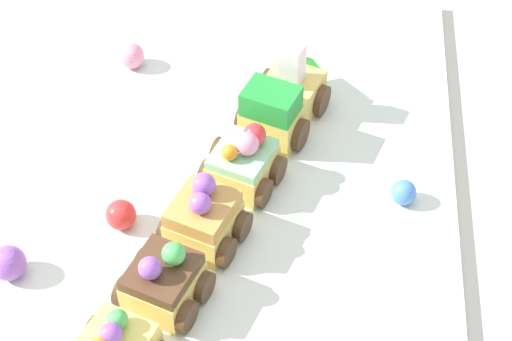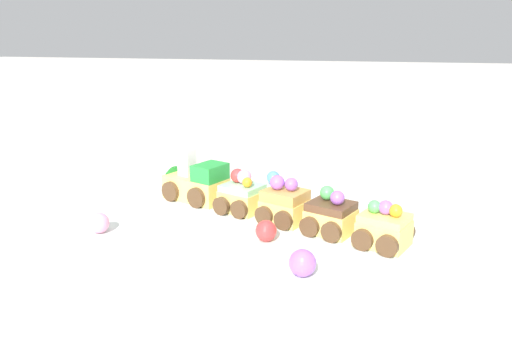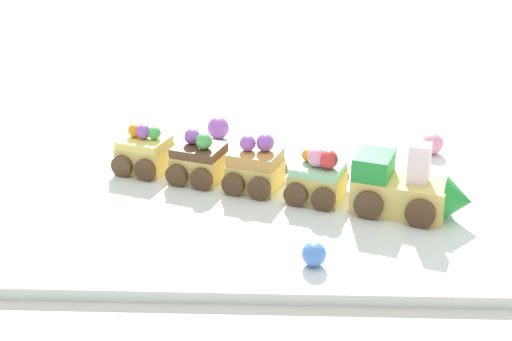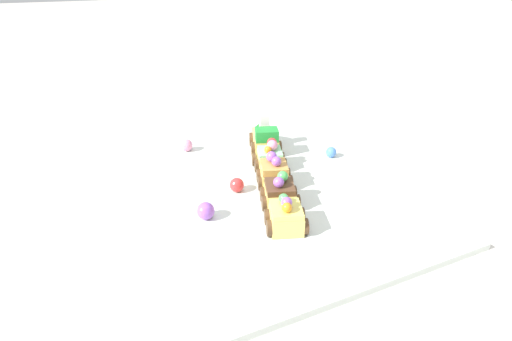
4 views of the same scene
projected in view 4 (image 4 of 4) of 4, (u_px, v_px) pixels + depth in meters
The scene contains 11 objects.
ground_plane at pixel (265, 182), 0.82m from camera, with size 10.00×10.00×0.00m, color beige.
display_board at pixel (265, 179), 0.81m from camera, with size 0.69×0.45×0.01m, color silver.
cake_train_locomotive at pixel (265, 138), 0.92m from camera, with size 0.13×0.09×0.08m.
cake_car_mint at pixel (270, 157), 0.84m from camera, with size 0.08×0.08×0.06m.
cake_car_caramel at pixel (274, 174), 0.77m from camera, with size 0.08×0.08×0.07m.
cake_car_chocolate at pixel (280, 194), 0.71m from camera, with size 0.08×0.08×0.06m.
cake_car_lemon at pixel (286, 217), 0.64m from camera, with size 0.08×0.08×0.06m.
gumball_purple at pixel (206, 211), 0.67m from camera, with size 0.03×0.03×0.03m, color #9956C6.
gumball_pink at pixel (187, 145), 0.92m from camera, with size 0.03×0.03×0.03m, color pink.
gumball_red at pixel (237, 185), 0.75m from camera, with size 0.03×0.03×0.03m, color red.
gumball_blue at pixel (331, 152), 0.89m from camera, with size 0.02×0.02×0.02m, color #4C84E0.
Camera 4 is at (-0.64, 0.31, 0.40)m, focal length 28.00 mm.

